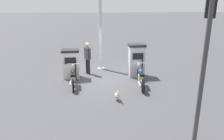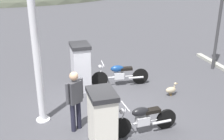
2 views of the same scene
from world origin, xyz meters
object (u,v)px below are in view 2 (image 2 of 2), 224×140
at_px(wandering_duck, 171,90).
at_px(roadside_traffic_light, 220,2).
at_px(fuel_pump_near, 102,118).
at_px(canopy_support_pole, 37,56).
at_px(motorcycle_near_pump, 143,119).
at_px(motorcycle_far_pump, 119,74).
at_px(attendant_person, 75,97).
at_px(fuel_pump_far, 81,67).

xyz_separation_m(wandering_duck, roadside_traffic_light, (2.82, 1.91, 2.57)).
xyz_separation_m(fuel_pump_near, canopy_support_pole, (-1.42, 1.55, 1.22)).
height_order(motorcycle_near_pump, motorcycle_far_pump, motorcycle_far_pump).
distance_m(fuel_pump_near, wandering_duck, 3.57).
relative_size(fuel_pump_near, attendant_person, 0.87).
bearing_deg(fuel_pump_far, motorcycle_near_pump, -70.02).
relative_size(fuel_pump_near, roadside_traffic_light, 0.36).
xyz_separation_m(fuel_pump_near, motorcycle_near_pump, (1.15, 0.19, -0.31)).
bearing_deg(motorcycle_near_pump, attendant_person, 159.28).
distance_m(fuel_pump_far, motorcycle_near_pump, 3.39).
xyz_separation_m(fuel_pump_far, roadside_traffic_light, (5.70, 0.60, 1.93)).
bearing_deg(canopy_support_pole, fuel_pump_near, -47.42).
bearing_deg(attendant_person, canopy_support_pole, 140.49).
bearing_deg(motorcycle_near_pump, wandering_duck, 46.99).
distance_m(motorcycle_far_pump, attendant_person, 3.17).
bearing_deg(fuel_pump_far, canopy_support_pole, -128.42).
height_order(fuel_pump_near, roadside_traffic_light, roadside_traffic_light).
bearing_deg(roadside_traffic_light, canopy_support_pole, -161.37).
bearing_deg(wandering_duck, motorcycle_near_pump, -133.01).
relative_size(motorcycle_near_pump, canopy_support_pole, 0.47).
xyz_separation_m(fuel_pump_near, motorcycle_far_pump, (1.39, 3.28, -0.28)).
bearing_deg(motorcycle_near_pump, roadside_traffic_light, 39.60).
relative_size(motorcycle_near_pump, wandering_duck, 4.08).
relative_size(fuel_pump_far, motorcycle_far_pump, 0.79).
height_order(attendant_person, roadside_traffic_light, roadside_traffic_light).
bearing_deg(roadside_traffic_light, wandering_duck, -145.92).
xyz_separation_m(fuel_pump_near, roadside_traffic_light, (5.70, 3.95, 2.04)).
xyz_separation_m(attendant_person, canopy_support_pole, (-0.87, 0.72, 0.99)).
bearing_deg(canopy_support_pole, motorcycle_near_pump, -27.92).
xyz_separation_m(fuel_pump_far, motorcycle_far_pump, (1.39, -0.06, -0.39)).
bearing_deg(motorcycle_far_pump, fuel_pump_far, 177.48).
height_order(fuel_pump_far, wandering_duck, fuel_pump_far).
height_order(motorcycle_near_pump, attendant_person, attendant_person).
relative_size(fuel_pump_near, fuel_pump_far, 0.87).
relative_size(fuel_pump_near, motorcycle_near_pump, 0.77).
relative_size(motorcycle_near_pump, roadside_traffic_light, 0.46).
relative_size(fuel_pump_far, motorcycle_near_pump, 0.89).
relative_size(roadside_traffic_light, canopy_support_pole, 1.01).
distance_m(fuel_pump_near, motorcycle_near_pump, 1.20).
bearing_deg(wandering_duck, attendant_person, -160.48).
bearing_deg(attendant_person, wandering_duck, 19.52).
xyz_separation_m(motorcycle_far_pump, canopy_support_pole, (-2.82, -1.73, 1.50)).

